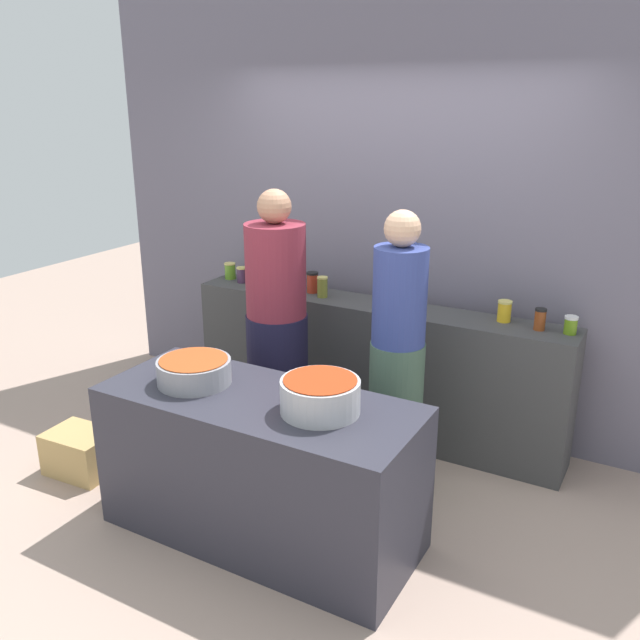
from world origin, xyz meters
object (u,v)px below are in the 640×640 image
object	(u,v)px
preserve_jar_0	(230,271)
preserve_jar_2	(257,276)
preserve_jar_5	(504,311)
preserve_jar_1	(242,275)
preserve_jar_4	(322,287)
cook_with_tongs	(277,339)
cooking_pot_center	(320,396)
preserve_jar_7	(571,325)
bread_crate	(81,452)
preserve_jar_6	(540,319)
preserve_jar_3	(312,282)
cooking_pot_left	(194,371)
cook_in_cap	(397,366)

from	to	relation	value
preserve_jar_0	preserve_jar_2	xyz separation A→B (m)	(0.28, -0.04, 0.01)
preserve_jar_0	preserve_jar_5	distance (m)	2.11
preserve_jar_1	preserve_jar_4	distance (m)	0.72
cook_with_tongs	cooking_pot_center	bearing A→B (deg)	-46.43
preserve_jar_2	cooking_pot_center	size ratio (longest dim) A/B	0.35
preserve_jar_2	preserve_jar_7	bearing A→B (deg)	0.65
preserve_jar_5	cooking_pot_center	bearing A→B (deg)	-109.22
cook_with_tongs	bread_crate	distance (m)	1.44
preserve_jar_6	cooking_pot_center	xyz separation A→B (m)	(-0.74, -1.40, -0.10)
preserve_jar_5	preserve_jar_6	size ratio (longest dim) A/B	1.00
preserve_jar_3	bread_crate	bearing A→B (deg)	-120.29
preserve_jar_6	cooking_pot_left	world-z (taller)	preserve_jar_6
preserve_jar_1	preserve_jar_3	distance (m)	0.60
bread_crate	preserve_jar_6	bearing A→B (deg)	30.50
preserve_jar_7	preserve_jar_1	bearing A→B (deg)	-179.41
preserve_jar_0	preserve_jar_5	world-z (taller)	preserve_jar_5
preserve_jar_0	cook_in_cap	size ratio (longest dim) A/B	0.07
preserve_jar_7	bread_crate	xyz separation A→B (m)	(-2.63, -1.46, -0.86)
preserve_jar_0	cooking_pot_left	distance (m)	1.69
preserve_jar_2	bread_crate	xyz separation A→B (m)	(-0.40, -1.44, -0.87)
preserve_jar_5	cooking_pot_left	bearing A→B (deg)	-130.61
preserve_jar_5	bread_crate	bearing A→B (deg)	-146.02
preserve_jar_0	preserve_jar_7	bearing A→B (deg)	-0.42
preserve_jar_5	cook_with_tongs	size ratio (longest dim) A/B	0.08
preserve_jar_7	cook_with_tongs	xyz separation A→B (m)	(-1.69, -0.59, -0.21)
preserve_jar_5	preserve_jar_7	xyz separation A→B (m)	(0.40, -0.04, -0.01)
cook_with_tongs	bread_crate	size ratio (longest dim) A/B	4.25
cooking_pot_center	cook_with_tongs	xyz separation A→B (m)	(-0.78, 0.82, -0.11)
preserve_jar_7	cook_with_tongs	world-z (taller)	cook_with_tongs
cooking_pot_left	cooking_pot_center	bearing A→B (deg)	2.00
preserve_jar_3	cooking_pot_center	distance (m)	1.66
preserve_jar_5	preserve_jar_4	bearing A→B (deg)	-175.59
preserve_jar_3	cooking_pot_left	bearing A→B (deg)	-86.05
preserve_jar_2	preserve_jar_3	size ratio (longest dim) A/B	0.91
preserve_jar_2	preserve_jar_6	xyz separation A→B (m)	(2.06, 0.01, -0.00)
preserve_jar_2	cooking_pot_left	bearing A→B (deg)	-68.40
preserve_jar_0	cook_in_cap	bearing A→B (deg)	-20.65
preserve_jar_1	preserve_jar_4	world-z (taller)	preserve_jar_4
cooking_pot_center	cook_in_cap	world-z (taller)	cook_in_cap
preserve_jar_0	preserve_jar_2	bearing A→B (deg)	-8.97
preserve_jar_6	bread_crate	size ratio (longest dim) A/B	0.33
preserve_jar_1	preserve_jar_7	xyz separation A→B (m)	(2.37, 0.02, -0.00)
bread_crate	cook_with_tongs	bearing A→B (deg)	42.83
preserve_jar_2	cooking_pot_left	world-z (taller)	preserve_jar_2
preserve_jar_2	cook_in_cap	xyz separation A→B (m)	(1.39, -0.58, -0.23)
preserve_jar_5	bread_crate	distance (m)	2.82
cook_with_tongs	preserve_jar_6	bearing A→B (deg)	20.82
preserve_jar_3	preserve_jar_4	world-z (taller)	preserve_jar_3
cook_with_tongs	preserve_jar_2	bearing A→B (deg)	133.57
preserve_jar_5	cook_with_tongs	xyz separation A→B (m)	(-1.29, -0.63, -0.22)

